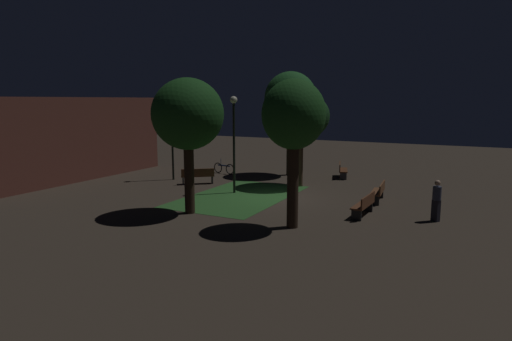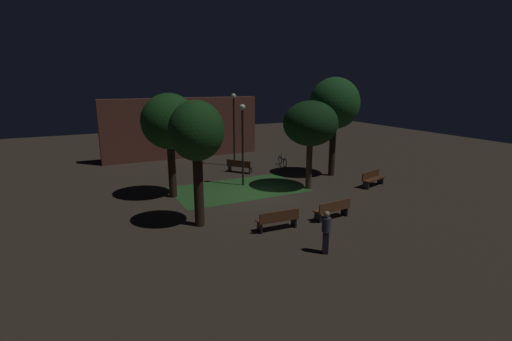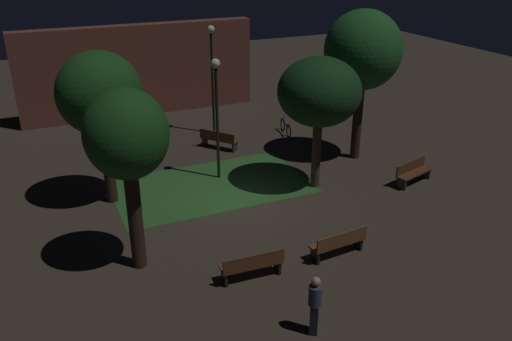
{
  "view_description": "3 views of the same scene",
  "coord_description": "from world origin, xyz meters",
  "px_view_note": "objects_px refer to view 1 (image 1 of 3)",
  "views": [
    {
      "loc": [
        -18.65,
        -8.42,
        4.61
      ],
      "look_at": [
        0.02,
        0.99,
        1.24
      ],
      "focal_mm": 30.88,
      "sensor_mm": 36.0,
      "label": 1
    },
    {
      "loc": [
        -8.79,
        -17.2,
        6.12
      ],
      "look_at": [
        -0.18,
        -0.09,
        1.45
      ],
      "focal_mm": 26.19,
      "sensor_mm": 36.0,
      "label": 2
    },
    {
      "loc": [
        -6.39,
        -15.89,
        8.84
      ],
      "look_at": [
        0.76,
        0.01,
        1.1
      ],
      "focal_mm": 36.9,
      "sensor_mm": 36.0,
      "label": 3
    }
  ],
  "objects_px": {
    "lamp_post_plaza_east": "(234,128)",
    "pedestrian": "(437,200)",
    "bench_lawn_edge": "(198,176)",
    "tree_back_left": "(301,117)",
    "tree_near_wall": "(290,99)",
    "lamp_post_path_center": "(172,120)",
    "tree_back_right": "(188,115)",
    "bench_near_trees": "(342,170)",
    "bench_corner": "(379,191)",
    "tree_right_canopy": "(294,117)",
    "bench_path_side": "(364,204)",
    "bicycle": "(224,168)"
  },
  "relations": [
    {
      "from": "lamp_post_path_center",
      "to": "bicycle",
      "type": "relative_size",
      "value": 3.17
    },
    {
      "from": "pedestrian",
      "to": "tree_back_left",
      "type": "bearing_deg",
      "value": 59.7
    },
    {
      "from": "bench_corner",
      "to": "tree_back_left",
      "type": "relative_size",
      "value": 0.36
    },
    {
      "from": "tree_back_left",
      "to": "bench_corner",
      "type": "bearing_deg",
      "value": -111.84
    },
    {
      "from": "tree_back_left",
      "to": "pedestrian",
      "type": "bearing_deg",
      "value": -120.3
    },
    {
      "from": "tree_near_wall",
      "to": "pedestrian",
      "type": "distance_m",
      "value": 12.2
    },
    {
      "from": "pedestrian",
      "to": "lamp_post_path_center",
      "type": "bearing_deg",
      "value": 79.38
    },
    {
      "from": "bench_corner",
      "to": "bench_lawn_edge",
      "type": "height_order",
      "value": "same"
    },
    {
      "from": "bench_corner",
      "to": "tree_back_left",
      "type": "height_order",
      "value": "tree_back_left"
    },
    {
      "from": "tree_near_wall",
      "to": "pedestrian",
      "type": "xyz_separation_m",
      "value": [
        -7.27,
        -9.04,
        -3.78
      ]
    },
    {
      "from": "bench_path_side",
      "to": "tree_back_right",
      "type": "relative_size",
      "value": 0.33
    },
    {
      "from": "tree_back_right",
      "to": "tree_near_wall",
      "type": "bearing_deg",
      "value": -0.57
    },
    {
      "from": "tree_back_left",
      "to": "pedestrian",
      "type": "xyz_separation_m",
      "value": [
        -4.2,
        -7.19,
        -2.88
      ]
    },
    {
      "from": "bench_path_side",
      "to": "bench_corner",
      "type": "height_order",
      "value": "same"
    },
    {
      "from": "bench_corner",
      "to": "pedestrian",
      "type": "height_order",
      "value": "pedestrian"
    },
    {
      "from": "bench_path_side",
      "to": "bench_lawn_edge",
      "type": "relative_size",
      "value": 1.06
    },
    {
      "from": "bench_path_side",
      "to": "tree_right_canopy",
      "type": "distance_m",
      "value": 4.88
    },
    {
      "from": "tree_near_wall",
      "to": "bicycle",
      "type": "height_order",
      "value": "tree_near_wall"
    },
    {
      "from": "bench_near_trees",
      "to": "tree_back_left",
      "type": "relative_size",
      "value": 0.37
    },
    {
      "from": "tree_right_canopy",
      "to": "tree_near_wall",
      "type": "bearing_deg",
      "value": 22.91
    },
    {
      "from": "tree_back_left",
      "to": "bicycle",
      "type": "bearing_deg",
      "value": 73.82
    },
    {
      "from": "bench_corner",
      "to": "bench_near_trees",
      "type": "relative_size",
      "value": 0.98
    },
    {
      "from": "lamp_post_plaza_east",
      "to": "bicycle",
      "type": "bearing_deg",
      "value": 35.93
    },
    {
      "from": "tree_back_right",
      "to": "bench_near_trees",
      "type": "bearing_deg",
      "value": -16.47
    },
    {
      "from": "lamp_post_plaza_east",
      "to": "lamp_post_path_center",
      "type": "distance_m",
      "value": 5.27
    },
    {
      "from": "tree_right_canopy",
      "to": "tree_back_right",
      "type": "xyz_separation_m",
      "value": [
        0.02,
        4.54,
        -0.0
      ]
    },
    {
      "from": "tree_near_wall",
      "to": "pedestrian",
      "type": "relative_size",
      "value": 3.91
    },
    {
      "from": "lamp_post_plaza_east",
      "to": "pedestrian",
      "type": "height_order",
      "value": "lamp_post_plaza_east"
    },
    {
      "from": "tree_near_wall",
      "to": "bicycle",
      "type": "distance_m",
      "value": 5.96
    },
    {
      "from": "lamp_post_plaza_east",
      "to": "pedestrian",
      "type": "xyz_separation_m",
      "value": [
        -1.09,
        -9.47,
        -2.38
      ]
    },
    {
      "from": "tree_back_right",
      "to": "lamp_post_plaza_east",
      "type": "xyz_separation_m",
      "value": [
        4.28,
        0.33,
        -0.77
      ]
    },
    {
      "from": "bench_lawn_edge",
      "to": "tree_back_left",
      "type": "xyz_separation_m",
      "value": [
        2.02,
        -5.22,
        3.25
      ]
    },
    {
      "from": "lamp_post_plaza_east",
      "to": "bicycle",
      "type": "xyz_separation_m",
      "value": [
        4.78,
        3.47,
        -2.89
      ]
    },
    {
      "from": "bench_path_side",
      "to": "bicycle",
      "type": "bearing_deg",
      "value": 58.44
    },
    {
      "from": "bench_lawn_edge",
      "to": "tree_back_left",
      "type": "relative_size",
      "value": 0.34
    },
    {
      "from": "bench_path_side",
      "to": "bicycle",
      "type": "relative_size",
      "value": 1.11
    },
    {
      "from": "bench_near_trees",
      "to": "lamp_post_path_center",
      "type": "bearing_deg",
      "value": 120.8
    },
    {
      "from": "bench_near_trees",
      "to": "tree_back_left",
      "type": "height_order",
      "value": "tree_back_left"
    },
    {
      "from": "bench_near_trees",
      "to": "pedestrian",
      "type": "height_order",
      "value": "pedestrian"
    },
    {
      "from": "bench_path_side",
      "to": "lamp_post_path_center",
      "type": "xyz_separation_m",
      "value": [
        3.18,
        11.86,
        2.98
      ]
    },
    {
      "from": "lamp_post_plaza_east",
      "to": "lamp_post_path_center",
      "type": "bearing_deg",
      "value": 72.0
    },
    {
      "from": "bench_near_trees",
      "to": "tree_near_wall",
      "type": "xyz_separation_m",
      "value": [
        -0.57,
        3.16,
        4.15
      ]
    },
    {
      "from": "tree_right_canopy",
      "to": "lamp_post_plaza_east",
      "type": "bearing_deg",
      "value": 48.53
    },
    {
      "from": "bench_near_trees",
      "to": "tree_right_canopy",
      "type": "bearing_deg",
      "value": -173.42
    },
    {
      "from": "bench_lawn_edge",
      "to": "bench_near_trees",
      "type": "relative_size",
      "value": 0.92
    },
    {
      "from": "bench_lawn_edge",
      "to": "lamp_post_path_center",
      "type": "xyz_separation_m",
      "value": [
        0.53,
        2.07,
        2.98
      ]
    },
    {
      "from": "tree_back_right",
      "to": "bench_lawn_edge",
      "type": "bearing_deg",
      "value": 31.29
    },
    {
      "from": "bench_near_trees",
      "to": "tree_near_wall",
      "type": "bearing_deg",
      "value": 100.17
    },
    {
      "from": "tree_right_canopy",
      "to": "bench_near_trees",
      "type": "bearing_deg",
      "value": 6.58
    },
    {
      "from": "bench_lawn_edge",
      "to": "lamp_post_path_center",
      "type": "bearing_deg",
      "value": 75.56
    }
  ]
}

